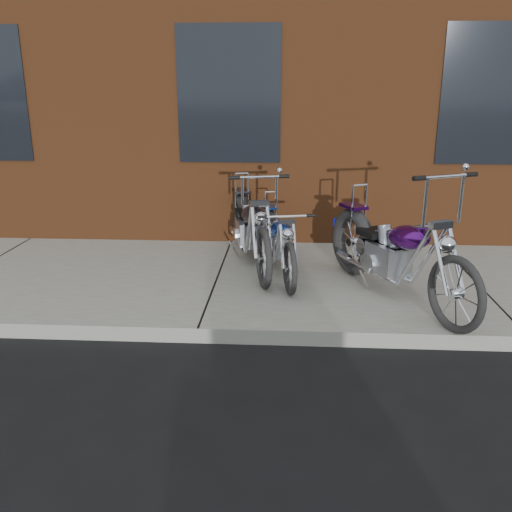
{
  "coord_description": "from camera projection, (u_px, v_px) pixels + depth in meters",
  "views": [
    {
      "loc": [
        0.81,
        -4.56,
        2.29
      ],
      "look_at": [
        0.5,
        0.8,
        0.62
      ],
      "focal_mm": 38.0,
      "sensor_mm": 36.0,
      "label": 1
    }
  ],
  "objects": [
    {
      "name": "ground",
      "position": [
        198.0,
        343.0,
        5.07
      ],
      "size": [
        120.0,
        120.0,
        0.0
      ],
      "primitive_type": "plane",
      "color": "black",
      "rests_on": "ground"
    },
    {
      "name": "sidewalk",
      "position": [
        218.0,
        281.0,
        6.48
      ],
      "size": [
        22.0,
        3.0,
        0.15
      ],
      "primitive_type": "cube",
      "color": "gray",
      "rests_on": "ground"
    },
    {
      "name": "building_brick",
      "position": [
        253.0,
        4.0,
        11.51
      ],
      "size": [
        22.0,
        10.0,
        8.0
      ],
      "primitive_type": "cube",
      "color": "brown",
      "rests_on": "ground"
    },
    {
      "name": "chopper_purple",
      "position": [
        394.0,
        256.0,
        5.68
      ],
      "size": [
        1.18,
        2.32,
        1.41
      ],
      "rotation": [
        0.0,
        0.0,
        -1.13
      ],
      "color": "black",
      "rests_on": "sidewalk"
    },
    {
      "name": "chopper_blue",
      "position": [
        278.0,
        243.0,
        6.49
      ],
      "size": [
        0.59,
        2.0,
        0.88
      ],
      "rotation": [
        0.0,
        0.0,
        -1.38
      ],
      "color": "black",
      "rests_on": "sidewalk"
    },
    {
      "name": "chopper_third",
      "position": [
        250.0,
        230.0,
        6.79
      ],
      "size": [
        0.78,
        2.36,
        1.22
      ],
      "rotation": [
        0.0,
        0.0,
        -1.34
      ],
      "color": "black",
      "rests_on": "sidewalk"
    }
  ]
}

